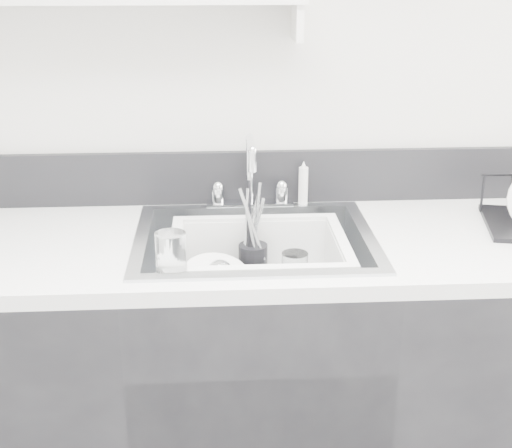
{
  "coord_description": "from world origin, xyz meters",
  "views": [
    {
      "loc": [
        -0.1,
        -0.57,
        1.63
      ],
      "look_at": [
        0.0,
        1.14,
        0.98
      ],
      "focal_mm": 50.0,
      "sensor_mm": 36.0,
      "label": 1
    }
  ],
  "objects": [
    {
      "name": "side_sprayer",
      "position": [
        0.16,
        1.44,
        0.99
      ],
      "size": [
        0.03,
        0.03,
        0.14
      ],
      "primitive_type": "cylinder",
      "color": "silver",
      "rests_on": "counter_run"
    },
    {
      "name": "faucet",
      "position": [
        0.0,
        1.44,
        0.98
      ],
      "size": [
        0.26,
        0.18,
        0.23
      ],
      "color": "silver",
      "rests_on": "counter_run"
    },
    {
      "name": "counter_run",
      "position": [
        0.0,
        1.19,
        0.46
      ],
      "size": [
        3.2,
        0.62,
        0.92
      ],
      "color": "black",
      "rests_on": "ground"
    },
    {
      "name": "tumbler_counter",
      "position": [
        -0.21,
        0.98,
        0.97
      ],
      "size": [
        0.09,
        0.09,
        0.1
      ],
      "primitive_type": "cylinder",
      "rotation": [
        0.0,
        0.0,
        0.21
      ],
      "color": "white",
      "rests_on": "counter_run"
    },
    {
      "name": "sink",
      "position": [
        0.0,
        1.19,
        0.83
      ],
      "size": [
        0.64,
        0.52,
        0.2
      ],
      "primitive_type": null,
      "color": "silver",
      "rests_on": "counter_run"
    },
    {
      "name": "tumbler_in_tub",
      "position": [
        0.11,
        1.2,
        0.82
      ],
      "size": [
        0.08,
        0.08,
        0.1
      ],
      "primitive_type": "cylinder",
      "rotation": [
        0.0,
        0.0,
        -0.03
      ],
      "color": "white",
      "rests_on": "wash_tub"
    },
    {
      "name": "wash_tub",
      "position": [
        0.01,
        1.16,
        0.84
      ],
      "size": [
        0.53,
        0.46,
        0.18
      ],
      "primitive_type": null,
      "rotation": [
        0.0,
        0.0,
        0.19
      ],
      "color": "silver",
      "rests_on": "sink"
    },
    {
      "name": "bowl_small",
      "position": [
        0.06,
        1.11,
        0.79
      ],
      "size": [
        0.14,
        0.14,
        0.04
      ],
      "primitive_type": "imported",
      "rotation": [
        0.0,
        0.0,
        -0.2
      ],
      "color": "white",
      "rests_on": "wash_tub"
    },
    {
      "name": "ladle",
      "position": [
        -0.03,
        1.15,
        0.81
      ],
      "size": [
        0.3,
        0.2,
        0.08
      ],
      "primitive_type": null,
      "rotation": [
        0.0,
        0.0,
        -0.41
      ],
      "color": "silver",
      "rests_on": "wash_tub"
    },
    {
      "name": "utensil_cup",
      "position": [
        -0.0,
        1.27,
        0.83
      ],
      "size": [
        0.08,
        0.08,
        0.27
      ],
      "rotation": [
        0.0,
        0.0,
        0.01
      ],
      "color": "black",
      "rests_on": "wash_tub"
    },
    {
      "name": "wall_shelf",
      "position": [
        -0.35,
        1.42,
        1.51
      ],
      "size": [
        1.0,
        0.16,
        0.12
      ],
      "color": "silver",
      "rests_on": "room_shell"
    },
    {
      "name": "backsplash",
      "position": [
        0.0,
        1.49,
        1.0
      ],
      "size": [
        3.2,
        0.02,
        0.16
      ],
      "primitive_type": "cube",
      "color": "black",
      "rests_on": "counter_run"
    },
    {
      "name": "plate_stack",
      "position": [
        -0.1,
        1.16,
        0.79
      ],
      "size": [
        0.23,
        0.23,
        0.09
      ],
      "rotation": [
        0.0,
        0.0,
        0.03
      ],
      "color": "white",
      "rests_on": "wash_tub"
    }
  ]
}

